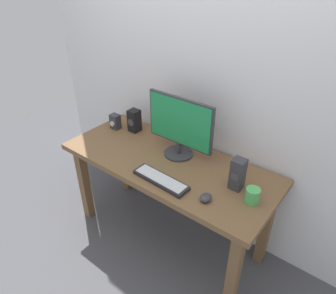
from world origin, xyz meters
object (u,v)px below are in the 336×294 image
object	(u,v)px
speaker_right	(238,174)
coffee_mug	(252,195)
mouse	(206,198)
audio_controller	(115,122)
monitor	(180,126)
keyboard_primary	(161,180)
speaker_left	(134,121)
desk	(168,173)

from	to	relation	value
speaker_right	coffee_mug	size ratio (longest dim) A/B	2.24
mouse	coffee_mug	distance (m)	0.28
mouse	audio_controller	distance (m)	1.15
speaker_right	monitor	bearing A→B (deg)	169.82
speaker_right	keyboard_primary	bearing A→B (deg)	-149.28
monitor	coffee_mug	xyz separation A→B (m)	(0.66, -0.16, -0.19)
speaker_left	mouse	bearing A→B (deg)	-21.64
desk	audio_controller	bearing A→B (deg)	170.18
mouse	speaker_right	size ratio (longest dim) A/B	0.40
desk	audio_controller	size ratio (longest dim) A/B	12.69
coffee_mug	desk	bearing A→B (deg)	177.49
audio_controller	coffee_mug	world-z (taller)	audio_controller
desk	keyboard_primary	distance (m)	0.28
mouse	coffee_mug	world-z (taller)	coffee_mug
speaker_right	speaker_left	bearing A→B (deg)	171.68
desk	coffee_mug	distance (m)	0.69
audio_controller	speaker_right	bearing A→B (deg)	-3.90
keyboard_primary	speaker_right	world-z (taller)	speaker_right
coffee_mug	audio_controller	bearing A→B (deg)	173.85
mouse	desk	bearing A→B (deg)	155.45
monitor	speaker_right	bearing A→B (deg)	-10.18
speaker_right	audio_controller	xyz separation A→B (m)	(-1.19, 0.08, -0.04)
speaker_left	monitor	bearing A→B (deg)	-6.40
speaker_left	audio_controller	distance (m)	0.18
desk	monitor	xyz separation A→B (m)	(0.01, 0.13, 0.35)
monitor	speaker_right	xyz separation A→B (m)	(0.52, -0.09, -0.13)
monitor	speaker_left	world-z (taller)	monitor
mouse	speaker_left	bearing A→B (deg)	157.00
monitor	coffee_mug	distance (m)	0.70
mouse	speaker_left	world-z (taller)	speaker_left
speaker_left	coffee_mug	world-z (taller)	speaker_left
desk	keyboard_primary	size ratio (longest dim) A/B	3.92
speaker_left	coffee_mug	size ratio (longest dim) A/B	1.97
desk	monitor	world-z (taller)	monitor
desk	mouse	world-z (taller)	mouse
mouse	speaker_left	distance (m)	1.02
keyboard_primary	audio_controller	xyz separation A→B (m)	(-0.77, 0.33, 0.05)
speaker_right	desk	bearing A→B (deg)	-176.51
desk	audio_controller	distance (m)	0.69
keyboard_primary	speaker_right	xyz separation A→B (m)	(0.42, 0.25, 0.09)
speaker_right	audio_controller	bearing A→B (deg)	176.10
speaker_left	speaker_right	bearing A→B (deg)	-8.32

